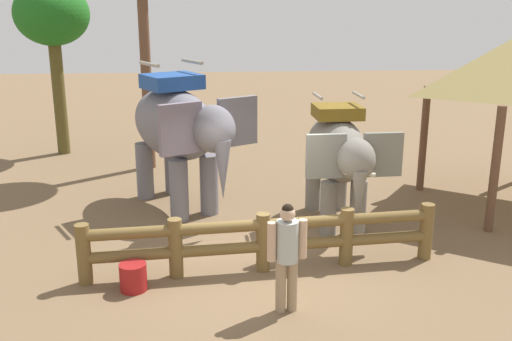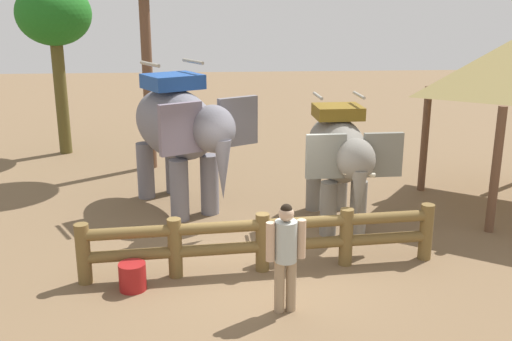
% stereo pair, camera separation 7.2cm
% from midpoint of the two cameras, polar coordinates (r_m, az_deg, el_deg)
% --- Properties ---
extents(ground_plane, '(60.00, 60.00, 0.00)m').
position_cam_midpoint_polar(ground_plane, '(10.68, 0.38, -9.15)').
color(ground_plane, brown).
extents(log_fence, '(6.24, 0.75, 1.05)m').
position_cam_midpoint_polar(log_fence, '(10.26, 0.48, -6.57)').
color(log_fence, brown).
rests_on(log_fence, ground).
extents(elephant_near_left, '(3.11, 3.84, 3.30)m').
position_cam_midpoint_polar(elephant_near_left, '(13.10, -7.64, 4.05)').
color(elephant_near_left, slate).
rests_on(elephant_near_left, ground).
extents(elephant_center, '(1.82, 3.18, 2.74)m').
position_cam_midpoint_polar(elephant_center, '(12.19, 7.81, 1.62)').
color(elephant_center, slate).
rests_on(elephant_center, ground).
extents(tourist_woman_in_black, '(0.60, 0.38, 1.72)m').
position_cam_midpoint_polar(tourist_woman_in_black, '(8.82, 2.79, -7.71)').
color(tourist_woman_in_black, '#9F8566').
rests_on(tourist_woman_in_black, ground).
extents(tree_back_center, '(2.18, 2.18, 5.12)m').
position_cam_midpoint_polar(tree_back_center, '(18.76, -19.23, 13.74)').
color(tree_back_center, brown).
rests_on(tree_back_center, ground).
extents(feed_bucket, '(0.45, 0.45, 0.46)m').
position_cam_midpoint_polar(feed_bucket, '(9.96, -11.99, -10.03)').
color(feed_bucket, maroon).
rests_on(feed_bucket, ground).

